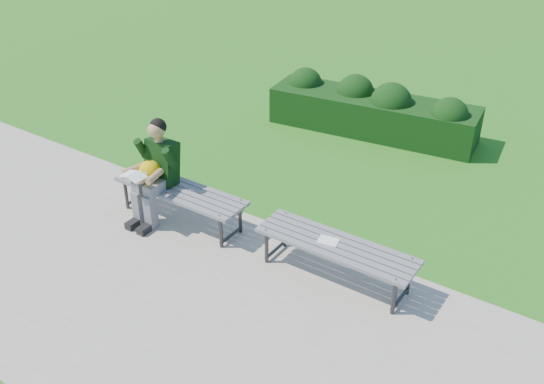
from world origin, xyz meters
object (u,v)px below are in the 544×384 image
at_px(paper_sheet, 328,241).
at_px(seated_boy, 155,169).
at_px(hedge, 373,109).
at_px(bench_right, 336,248).
at_px(bench_left, 180,193).

bearing_deg(paper_sheet, seated_boy, -176.27).
bearing_deg(paper_sheet, hedge, 108.67).
height_order(hedge, seated_boy, seated_boy).
xyz_separation_m(hedge, bench_right, (1.37, -3.75, 0.02)).
distance_m(bench_left, bench_right, 2.17).
height_order(bench_right, paper_sheet, bench_right).
distance_m(bench_left, paper_sheet, 2.07).
distance_m(hedge, bench_right, 3.99).
bearing_deg(seated_boy, paper_sheet, 3.73).
xyz_separation_m(hedge, bench_left, (-0.80, -3.81, 0.02)).
xyz_separation_m(bench_left, paper_sheet, (2.07, 0.06, 0.06)).
bearing_deg(hedge, paper_sheet, -71.33).
bearing_deg(hedge, bench_left, -101.92).
relative_size(bench_right, paper_sheet, 7.34).
xyz_separation_m(hedge, paper_sheet, (1.27, -3.75, 0.08)).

